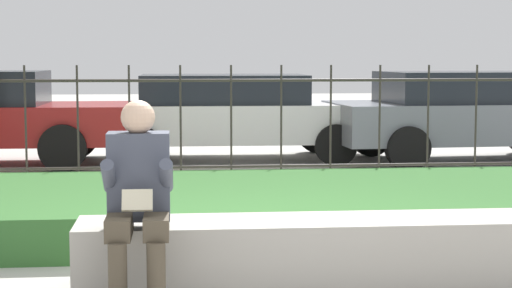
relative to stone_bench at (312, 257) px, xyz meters
name	(u,v)px	position (x,y,z in m)	size (l,w,h in m)	color
ground_plane	(271,287)	(-0.27, 0.00, -0.20)	(60.00, 60.00, 0.00)	#B2AFA8
stone_bench	(312,257)	(0.00, 0.00, 0.00)	(3.07, 0.57, 0.45)	#ADA89E
person_seated_reader	(138,195)	(-1.12, -0.32, 0.48)	(0.42, 0.73, 1.25)	black
grass_berm	(246,208)	(-0.27, 2.02, -0.03)	(10.48, 2.63, 0.35)	#33662D
iron_fence	(231,126)	(-0.27, 4.06, 0.55)	(8.48, 0.03, 1.43)	#332D28
car_parked_center	(232,114)	(-0.06, 7.09, 0.48)	(4.37, 1.95, 1.26)	silver
car_parked_right	(469,113)	(3.37, 6.60, 0.50)	(4.21, 2.11, 1.31)	slate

